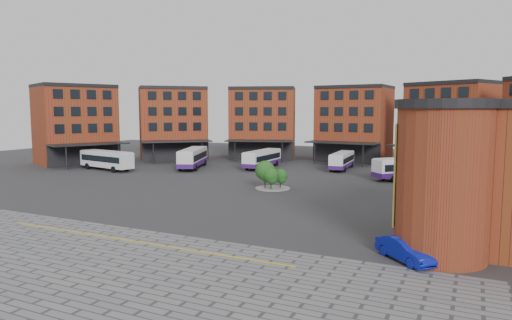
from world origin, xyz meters
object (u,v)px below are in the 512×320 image
at_px(bus_a, 106,159).
at_px(bus_d, 342,160).
at_px(tree_island, 270,175).
at_px(blue_car, 406,249).
at_px(bus_e, 410,168).
at_px(bus_b, 193,158).
at_px(bus_f, 465,173).
at_px(bus_c, 262,158).

height_order(bus_a, bus_d, bus_a).
bearing_deg(tree_island, blue_car, -47.75).
xyz_separation_m(bus_d, bus_e, (11.85, -7.01, 0.18)).
xyz_separation_m(tree_island, bus_b, (-20.52, 13.54, -0.03)).
height_order(tree_island, bus_b, tree_island).
bearing_deg(tree_island, bus_f, 27.71).
height_order(tree_island, blue_car, tree_island).
bearing_deg(bus_a, bus_f, -72.06).
relative_size(bus_e, blue_car, 2.08).
relative_size(bus_a, bus_e, 1.17).
bearing_deg(bus_d, bus_e, -34.18).
height_order(bus_b, bus_e, bus_b).
xyz_separation_m(bus_c, bus_f, (31.93, -7.36, 0.24)).
xyz_separation_m(bus_a, bus_f, (54.04, 6.47, 0.01)).
relative_size(tree_island, bus_e, 0.45).
bearing_deg(tree_island, bus_c, 117.57).
relative_size(bus_c, bus_f, 0.93).
xyz_separation_m(bus_c, bus_e, (24.77, -3.10, 0.07)).
bearing_deg(blue_car, bus_d, 64.12).
bearing_deg(bus_b, bus_c, 5.93).
bearing_deg(tree_island, bus_d, 82.44).
distance_m(tree_island, bus_a, 32.40).
bearing_deg(bus_b, bus_e, -17.26).
xyz_separation_m(bus_c, bus_d, (12.92, 3.91, -0.11)).
relative_size(bus_b, bus_e, 1.23).
height_order(bus_b, bus_f, bus_f).
relative_size(bus_c, bus_d, 1.06).
distance_m(bus_e, bus_f, 8.34).
relative_size(bus_a, bus_f, 0.99).
relative_size(bus_c, bus_e, 1.10).
bearing_deg(blue_car, bus_f, 39.06).
height_order(bus_a, blue_car, bus_a).
distance_m(tree_island, bus_c, 21.36).
xyz_separation_m(bus_c, blue_car, (29.16, -40.16, -0.87)).
xyz_separation_m(bus_a, bus_b, (11.47, 8.43, -0.07)).
height_order(bus_a, bus_c, bus_a).
xyz_separation_m(bus_d, bus_f, (19.01, -11.27, 0.35)).
bearing_deg(bus_a, bus_d, -52.02).
bearing_deg(bus_d, tree_island, -101.12).
relative_size(bus_b, bus_d, 1.18).
relative_size(tree_island, bus_c, 0.41).
xyz_separation_m(bus_a, bus_c, (22.11, 13.83, -0.24)).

